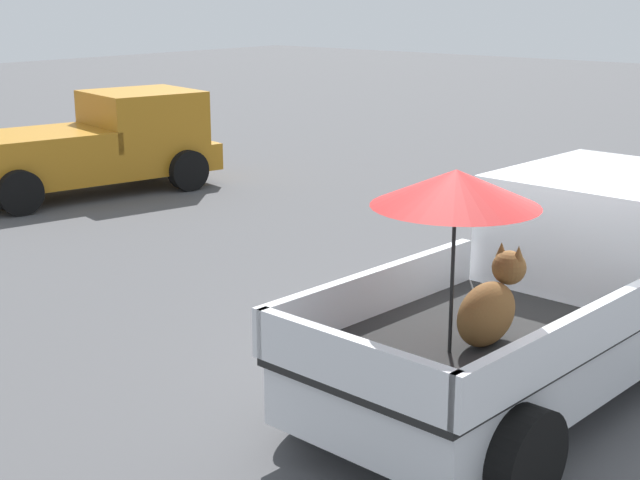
# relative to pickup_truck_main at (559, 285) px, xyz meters

# --- Properties ---
(ground_plane) EXTENTS (80.00, 80.00, 0.00)m
(ground_plane) POSITION_rel_pickup_truck_main_xyz_m (-0.41, 0.03, -0.98)
(ground_plane) COLOR #4C4C4F
(pickup_truck_main) EXTENTS (5.14, 2.47, 2.34)m
(pickup_truck_main) POSITION_rel_pickup_truck_main_xyz_m (0.00, 0.00, 0.00)
(pickup_truck_main) COLOR black
(pickup_truck_main) RESTS_ON ground
(pickup_truck_red) EXTENTS (5.07, 2.94, 1.80)m
(pickup_truck_red) POSITION_rel_pickup_truck_main_xyz_m (2.56, 10.47, -0.10)
(pickup_truck_red) COLOR black
(pickup_truck_red) RESTS_ON ground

